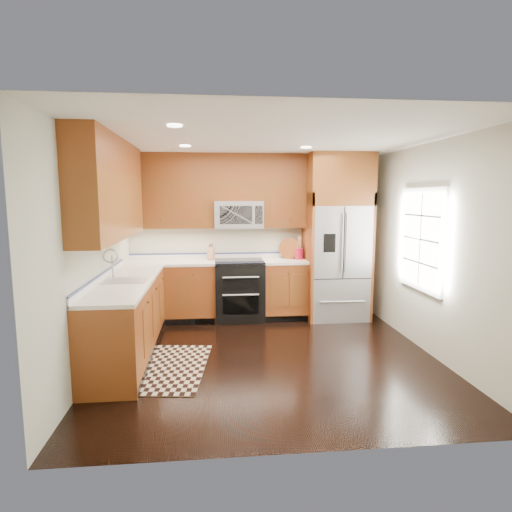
{
  "coord_description": "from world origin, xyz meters",
  "views": [
    {
      "loc": [
        -0.66,
        -4.96,
        1.93
      ],
      "look_at": [
        -0.09,
        0.6,
        1.16
      ],
      "focal_mm": 30.0,
      "sensor_mm": 36.0,
      "label": 1
    }
  ],
  "objects": [
    {
      "name": "ground",
      "position": [
        0.0,
        0.0,
        0.0
      ],
      "size": [
        4.0,
        4.0,
        0.0
      ],
      "primitive_type": "plane",
      "color": "black",
      "rests_on": "ground"
    },
    {
      "name": "wall_back",
      "position": [
        0.0,
        2.0,
        1.3
      ],
      "size": [
        4.0,
        0.02,
        2.6
      ],
      "primitive_type": "cube",
      "color": "beige",
      "rests_on": "ground"
    },
    {
      "name": "wall_left",
      "position": [
        -2.0,
        0.0,
        1.3
      ],
      "size": [
        0.02,
        4.0,
        2.6
      ],
      "primitive_type": "cube",
      "color": "beige",
      "rests_on": "ground"
    },
    {
      "name": "wall_right",
      "position": [
        2.0,
        0.0,
        1.3
      ],
      "size": [
        0.02,
        4.0,
        2.6
      ],
      "primitive_type": "cube",
      "color": "beige",
      "rests_on": "ground"
    },
    {
      "name": "window",
      "position": [
        1.98,
        0.2,
        1.4
      ],
      "size": [
        0.04,
        1.1,
        1.3
      ],
      "color": "white",
      "rests_on": "ground"
    },
    {
      "name": "base_cabinets",
      "position": [
        -1.23,
        0.9,
        0.45
      ],
      "size": [
        2.85,
        3.0,
        0.9
      ],
      "color": "brown",
      "rests_on": "ground"
    },
    {
      "name": "countertop",
      "position": [
        -1.09,
        1.01,
        0.92
      ],
      "size": [
        2.86,
        3.01,
        0.04
      ],
      "color": "white",
      "rests_on": "base_cabinets"
    },
    {
      "name": "upper_cabinets",
      "position": [
        -1.15,
        1.09,
        2.02
      ],
      "size": [
        2.85,
        3.0,
        1.15
      ],
      "color": "brown",
      "rests_on": "ground"
    },
    {
      "name": "range",
      "position": [
        -0.25,
        1.67,
        0.47
      ],
      "size": [
        0.76,
        0.67,
        0.95
      ],
      "color": "black",
      "rests_on": "ground"
    },
    {
      "name": "microwave",
      "position": [
        -0.25,
        1.8,
        1.66
      ],
      "size": [
        0.76,
        0.4,
        0.42
      ],
      "color": "#B2B2B7",
      "rests_on": "ground"
    },
    {
      "name": "refrigerator",
      "position": [
        1.3,
        1.63,
        1.3
      ],
      "size": [
        0.98,
        0.75,
        2.6
      ],
      "color": "#B2B2B7",
      "rests_on": "ground"
    },
    {
      "name": "sink_faucet",
      "position": [
        -1.73,
        0.23,
        0.99
      ],
      "size": [
        0.54,
        0.44,
        0.37
      ],
      "color": "#B2B2B7",
      "rests_on": "countertop"
    },
    {
      "name": "rug",
      "position": [
        -1.2,
        -0.23,
        0.01
      ],
      "size": [
        1.02,
        1.52,
        0.01
      ],
      "primitive_type": "cube",
      "rotation": [
        0.0,
        0.0,
        -0.11
      ],
      "color": "black",
      "rests_on": "ground"
    },
    {
      "name": "knife_block",
      "position": [
        -0.69,
        1.83,
        1.04
      ],
      "size": [
        0.12,
        0.15,
        0.25
      ],
      "color": "#A77551",
      "rests_on": "countertop"
    },
    {
      "name": "utensil_crock",
      "position": [
        0.72,
        1.74,
        1.07
      ],
      "size": [
        0.16,
        0.16,
        0.38
      ],
      "color": "#A6142F",
      "rests_on": "countertop"
    },
    {
      "name": "cutting_board",
      "position": [
        0.58,
        1.86,
        0.95
      ],
      "size": [
        0.45,
        0.45,
        0.02
      ],
      "primitive_type": "cylinder",
      "rotation": [
        0.0,
        0.0,
        -0.42
      ],
      "color": "brown",
      "rests_on": "countertop"
    }
  ]
}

